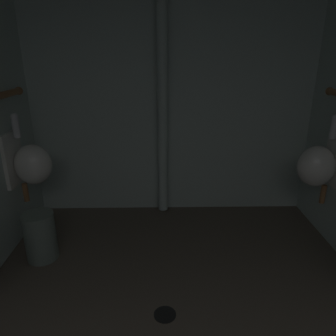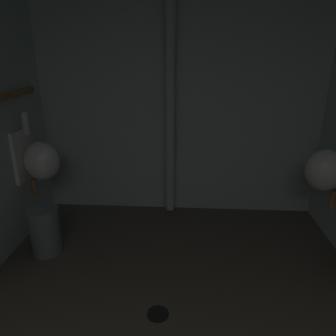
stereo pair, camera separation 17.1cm
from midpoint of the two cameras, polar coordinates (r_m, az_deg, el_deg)
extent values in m
cube|color=#B1C4BB|center=(3.03, -0.99, 14.24)|extent=(2.77, 0.06, 2.44)
ellipsoid|color=silver|center=(2.86, -24.67, 0.56)|extent=(0.30, 0.26, 0.34)
cube|color=silver|center=(2.91, -27.60, 1.45)|extent=(0.03, 0.30, 0.44)
cylinder|color=silver|center=(2.82, -27.26, 6.47)|extent=(0.06, 0.06, 0.16)
sphere|color=silver|center=(2.81, -27.54, 8.15)|extent=(0.06, 0.06, 0.06)
cylinder|color=#936038|center=(2.99, -25.74, -3.98)|extent=(0.04, 0.04, 0.16)
ellipsoid|color=silver|center=(2.80, 23.51, 0.30)|extent=(0.30, 0.26, 0.34)
cube|color=silver|center=(2.85, 26.48, 1.26)|extent=(0.03, 0.30, 0.44)
cylinder|color=silver|center=(2.76, 26.11, 6.38)|extent=(0.06, 0.06, 0.16)
sphere|color=silver|center=(2.74, 26.39, 8.10)|extent=(0.06, 0.06, 0.06)
cylinder|color=#936038|center=(2.93, 24.62, -4.30)|extent=(0.04, 0.04, 0.16)
sphere|color=#936038|center=(2.97, -26.80, 12.30)|extent=(0.06, 0.06, 0.06)
sphere|color=#936038|center=(2.90, 25.53, 12.35)|extent=(0.06, 0.06, 0.06)
cylinder|color=#B1C4BB|center=(2.92, -2.75, 14.01)|extent=(0.09, 0.09, 2.39)
cylinder|color=black|center=(2.17, -3.05, -24.82)|extent=(0.14, 0.14, 0.01)
cylinder|color=slate|center=(2.73, -23.70, -11.20)|extent=(0.24, 0.24, 0.39)
camera|label=1|loc=(0.09, -91.06, -0.39)|focal=33.88mm
camera|label=2|loc=(0.09, 88.94, 0.39)|focal=33.88mm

